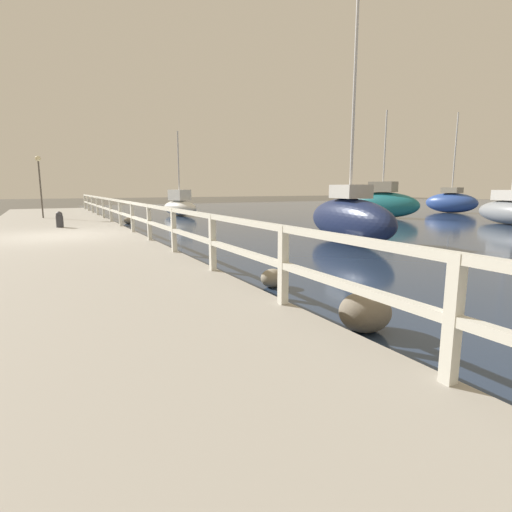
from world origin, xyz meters
name	(u,v)px	position (x,y,z in m)	size (l,w,h in m)	color
ground_plane	(59,247)	(0.00, 0.00, 0.00)	(120.00, 120.00, 0.00)	#4C473D
dock_walkway	(59,241)	(0.00, 0.00, 0.17)	(4.60, 36.00, 0.34)	#9E998E
railing	(132,212)	(2.20, 0.00, 1.00)	(0.10, 32.50, 0.98)	silver
boulder_upstream	(128,221)	(3.35, 7.15, 0.16)	(0.42, 0.37, 0.31)	gray
boulder_water_edge	(365,312)	(3.07, -9.79, 0.25)	(0.67, 0.60, 0.50)	slate
boulder_downstream	(273,278)	(3.19, -7.32, 0.17)	(0.44, 0.40, 0.33)	gray
mooring_bollard	(60,219)	(0.16, 2.83, 0.63)	(0.25, 0.25, 0.58)	#333338
dock_lamp	(39,173)	(-0.37, 8.31, 2.45)	(0.25, 0.25, 2.89)	#514C47
sailboat_white	(180,206)	(7.33, 11.39, 0.65)	(2.15, 3.25, 5.20)	white
sailboat_blue	(451,202)	(25.26, 5.31, 0.77)	(2.18, 3.89, 6.83)	#2D4C9E
sailboat_navy	(349,218)	(8.33, -3.42, 0.80)	(1.97, 4.74, 8.00)	#192347
sailboat_gray	(510,210)	(19.69, -1.97, 0.69)	(2.76, 4.39, 6.43)	gray
sailboat_teal	(382,203)	(17.46, 4.19, 0.86)	(2.73, 4.68, 6.13)	#1E707A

